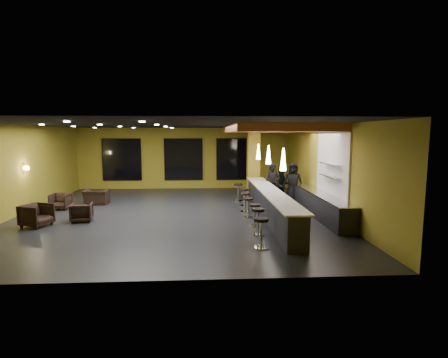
{
  "coord_description": "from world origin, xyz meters",
  "views": [
    {
      "loc": [
        1.18,
        -13.74,
        3.13
      ],
      "look_at": [
        2.0,
        0.5,
        1.3
      ],
      "focal_mm": 28.0,
      "sensor_mm": 36.0,
      "label": 1
    }
  ],
  "objects": [
    {
      "name": "wall_front",
      "position": [
        0.0,
        -6.55,
        1.75
      ],
      "size": [
        12.0,
        0.1,
        3.5
      ],
      "primitive_type": "cube",
      "color": "olive",
      "rests_on": "floor"
    },
    {
      "name": "bar_counter",
      "position": [
        3.65,
        -1.0,
        0.5
      ],
      "size": [
        0.6,
        8.0,
        1.0
      ],
      "primitive_type": "cube",
      "color": "black",
      "rests_on": "floor"
    },
    {
      "name": "column",
      "position": [
        3.65,
        3.6,
        1.75
      ],
      "size": [
        0.6,
        0.6,
        3.5
      ],
      "primitive_type": "cube",
      "color": "olive",
      "rests_on": "floor"
    },
    {
      "name": "wood_soffit",
      "position": [
        4.0,
        1.0,
        3.36
      ],
      "size": [
        3.6,
        8.0,
        0.28
      ],
      "primitive_type": "cube",
      "color": "#BC6236",
      "rests_on": "ceiling"
    },
    {
      "name": "wall_right",
      "position": [
        6.05,
        0.0,
        1.75
      ],
      "size": [
        0.1,
        13.0,
        3.5
      ],
      "primitive_type": "cube",
      "color": "olive",
      "rests_on": "floor"
    },
    {
      "name": "wall_sconce",
      "position": [
        -5.88,
        0.5,
        1.8
      ],
      "size": [
        0.22,
        0.22,
        0.22
      ],
      "primitive_type": "sphere",
      "color": "#FFE5B2",
      "rests_on": "wall_left"
    },
    {
      "name": "bar_stool_1",
      "position": [
        2.85,
        -3.17,
        0.54
      ],
      "size": [
        0.42,
        0.42,
        0.84
      ],
      "rotation": [
        0.0,
        0.0,
        0.41
      ],
      "color": "silver",
      "rests_on": "floor"
    },
    {
      "name": "bar_stool_4",
      "position": [
        2.83,
        0.08,
        0.5
      ],
      "size": [
        0.4,
        0.4,
        0.78
      ],
      "rotation": [
        0.0,
        0.0,
        0.13
      ],
      "color": "silver",
      "rests_on": "floor"
    },
    {
      "name": "wall_left",
      "position": [
        -6.05,
        0.0,
        1.75
      ],
      "size": [
        0.1,
        13.0,
        3.5
      ],
      "primitive_type": "cube",
      "color": "olive",
      "rests_on": "floor"
    },
    {
      "name": "wall_shelf_lower",
      "position": [
        5.82,
        -1.2,
        1.6
      ],
      "size": [
        0.3,
        1.5,
        0.03
      ],
      "primitive_type": "cube",
      "color": "silver",
      "rests_on": "wall_right"
    },
    {
      "name": "window_left",
      "position": [
        -3.5,
        6.44,
        1.7
      ],
      "size": [
        2.2,
        0.06,
        2.4
      ],
      "primitive_type": "cube",
      "color": "black",
      "rests_on": "wall_back"
    },
    {
      "name": "bar_stool_6",
      "position": [
        2.78,
        2.39,
        0.53
      ],
      "size": [
        0.42,
        0.42,
        0.83
      ],
      "rotation": [
        0.0,
        0.0,
        0.16
      ],
      "color": "silver",
      "rests_on": "floor"
    },
    {
      "name": "window_center",
      "position": [
        0.0,
        6.44,
        1.7
      ],
      "size": [
        2.2,
        0.06,
        2.4
      ],
      "primitive_type": "cube",
      "color": "black",
      "rests_on": "wall_back"
    },
    {
      "name": "floor",
      "position": [
        0.0,
        0.0,
        -0.05
      ],
      "size": [
        12.0,
        13.0,
        0.1
      ],
      "primitive_type": "cube",
      "color": "black",
      "rests_on": "ground"
    },
    {
      "name": "staff_b",
      "position": [
        4.79,
        2.05,
        0.8
      ],
      "size": [
        0.78,
        0.61,
        1.6
      ],
      "primitive_type": "imported",
      "rotation": [
        0.0,
        0.0,
        -0.01
      ],
      "color": "black",
      "rests_on": "floor"
    },
    {
      "name": "ceiling",
      "position": [
        0.0,
        0.0,
        3.55
      ],
      "size": [
        12.0,
        13.0,
        0.1
      ],
      "primitive_type": "cube",
      "color": "black"
    },
    {
      "name": "bar_stool_3",
      "position": [
        2.83,
        -0.94,
        0.49
      ],
      "size": [
        0.39,
        0.39,
        0.76
      ],
      "rotation": [
        0.0,
        0.0,
        0.31
      ],
      "color": "silver",
      "rests_on": "floor"
    },
    {
      "name": "staff_a",
      "position": [
        4.25,
        1.63,
        0.92
      ],
      "size": [
        0.7,
        0.49,
        1.83
      ],
      "primitive_type": "imported",
      "rotation": [
        0.0,
        0.0,
        -0.07
      ],
      "color": "black",
      "rests_on": "floor"
    },
    {
      "name": "tile_backsplash",
      "position": [
        5.96,
        -1.0,
        2.0
      ],
      "size": [
        0.06,
        3.2,
        2.4
      ],
      "primitive_type": "cube",
      "color": "white",
      "rests_on": "wall_right"
    },
    {
      "name": "window_right",
      "position": [
        3.0,
        6.44,
        1.7
      ],
      "size": [
        2.2,
        0.06,
        2.4
      ],
      "primitive_type": "cube",
      "color": "black",
      "rests_on": "wall_back"
    },
    {
      "name": "prep_top",
      "position": [
        5.65,
        -0.5,
        0.89
      ],
      "size": [
        0.72,
        6.0,
        0.03
      ],
      "primitive_type": "cube",
      "color": "silver",
      "rests_on": "prep_counter"
    },
    {
      "name": "pendant_0",
      "position": [
        3.65,
        -3.0,
        2.35
      ],
      "size": [
        0.2,
        0.2,
        0.7
      ],
      "primitive_type": "cone",
      "color": "white",
      "rests_on": "wood_soffit"
    },
    {
      "name": "armchair_a",
      "position": [
        -4.55,
        -1.72,
        0.39
      ],
      "size": [
        1.08,
        1.07,
        0.77
      ],
      "primitive_type": "imported",
      "rotation": [
        0.0,
        0.0,
        1.22
      ],
      "color": "black",
      "rests_on": "floor"
    },
    {
      "name": "bar_stool_5",
      "position": [
        2.93,
        1.26,
        0.49
      ],
      "size": [
        0.39,
        0.39,
        0.77
      ],
      "rotation": [
        0.0,
        0.0,
        -0.38
      ],
      "color": "silver",
      "rests_on": "floor"
    },
    {
      "name": "pendant_2",
      "position": [
        3.65,
        2.0,
        2.35
      ],
      "size": [
        0.2,
        0.2,
        0.7
      ],
      "primitive_type": "cone",
      "color": "white",
      "rests_on": "wood_soffit"
    },
    {
      "name": "staff_c",
      "position": [
        5.25,
        1.92,
        0.93
      ],
      "size": [
        1.01,
        0.78,
        1.85
      ],
      "primitive_type": "imported",
      "rotation": [
        0.0,
        0.0,
        -0.23
      ],
      "color": "black",
      "rests_on": "floor"
    },
    {
      "name": "armchair_b",
      "position": [
        -3.25,
        -1.11,
        0.33
      ],
      "size": [
        0.82,
        0.83,
        0.67
      ],
      "primitive_type": "imported",
      "rotation": [
        0.0,
        0.0,
        3.3
      ],
      "color": "black",
      "rests_on": "floor"
    },
    {
      "name": "armchair_c",
      "position": [
        -4.84,
        1.03,
        0.34
      ],
      "size": [
        0.75,
        0.77,
        0.67
      ],
      "primitive_type": "imported",
      "rotation": [
        0.0,
        0.0,
        -0.04
      ],
      "color": "black",
      "rests_on": "floor"
    },
    {
      "name": "wall_shelf_upper",
      "position": [
        5.82,
        -1.2,
        2.05
      ],
      "size": [
        0.3,
        1.5,
        0.03
      ],
      "primitive_type": "cube",
      "color": "silver",
      "rests_on": "wall_right"
    },
    {
      "name": "pendant_1",
      "position": [
        3.65,
        -0.5,
        2.35
      ],
      "size": [
        0.2,
        0.2,
        0.7
      ],
      "primitive_type": "cone",
      "color": "white",
      "rests_on": "wood_soffit"
    },
    {
      "name": "bar_stool_0",
      "position": [
        2.73,
        -4.47,
        0.55
      ],
      "size": [
        0.43,
        0.43,
        0.85
      ],
      "rotation": [
        0.0,
        0.0,
        -0.31
      ],
      "color": "silver",
      "rests_on": "floor"
    },
    {
      "name": "bar_stool_2",
      "position": [
        2.89,
        -2.14,
        0.49
      ],
      "size": [
        0.39,
        0.39,
        0.77
      ],
      "rotation": [
        0.0,
        0.0,
        -0.09
      ],
      "color": "silver",
      "rests_on": "floor"
    },
    {
      "name": "wall_back",
      "position": [
        0.0,
        6.55,
        1.75
      ],
      "size": [
        12.0,
        0.1,
        3.5
      ],
      "primitive_type": "cube",
      "color": "olive",
      "rests_on": "floor"
    },
    {
      "name": "bar_top",
      "position": [
        3.65,
        -1.0,
        1.02
      ],
      "size": [
        0.78,
        8.1,
        0.05
      ],
      "primitive_type": "cube",
      "color": "silver",
      "rests_on": "bar_counter"
    },
    {
      "name": "armchair_d",
      "position": [
        -3.66,
        2.05,
        0.33
      ],
      "size": [
        1.02,
        0.89,
        0.66
      ],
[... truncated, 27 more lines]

